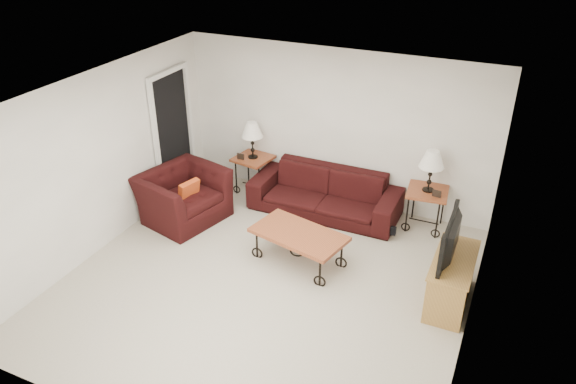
# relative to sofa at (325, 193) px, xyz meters

# --- Properties ---
(ground) EXTENTS (5.00, 5.00, 0.00)m
(ground) POSITION_rel_sofa_xyz_m (-0.04, -2.02, -0.34)
(ground) COLOR #BBB09F
(ground) RESTS_ON ground
(wall_back) EXTENTS (5.00, 0.02, 2.50)m
(wall_back) POSITION_rel_sofa_xyz_m (-0.04, 0.48, 0.91)
(wall_back) COLOR white
(wall_back) RESTS_ON ground
(wall_front) EXTENTS (5.00, 0.02, 2.50)m
(wall_front) POSITION_rel_sofa_xyz_m (-0.04, -4.52, 0.91)
(wall_front) COLOR white
(wall_front) RESTS_ON ground
(wall_left) EXTENTS (0.02, 5.00, 2.50)m
(wall_left) POSITION_rel_sofa_xyz_m (-2.54, -2.02, 0.91)
(wall_left) COLOR white
(wall_left) RESTS_ON ground
(wall_right) EXTENTS (0.02, 5.00, 2.50)m
(wall_right) POSITION_rel_sofa_xyz_m (2.46, -2.02, 0.91)
(wall_right) COLOR white
(wall_right) RESTS_ON ground
(ceiling) EXTENTS (5.00, 5.00, 0.00)m
(ceiling) POSITION_rel_sofa_xyz_m (-0.04, -2.02, 2.16)
(ceiling) COLOR white
(ceiling) RESTS_ON wall_back
(doorway) EXTENTS (0.08, 0.94, 2.04)m
(doorway) POSITION_rel_sofa_xyz_m (-2.51, -0.37, 0.68)
(doorway) COLOR black
(doorway) RESTS_ON ground
(sofa) EXTENTS (2.34, 0.91, 0.68)m
(sofa) POSITION_rel_sofa_xyz_m (0.00, 0.00, 0.00)
(sofa) COLOR black
(sofa) RESTS_ON ground
(side_table_left) EXTENTS (0.65, 0.65, 0.62)m
(side_table_left) POSITION_rel_sofa_xyz_m (-1.35, 0.18, -0.03)
(side_table_left) COLOR #954A26
(side_table_left) RESTS_ON ground
(side_table_right) EXTENTS (0.64, 0.64, 0.64)m
(side_table_right) POSITION_rel_sofa_xyz_m (1.54, 0.18, -0.02)
(side_table_right) COLOR #954A26
(side_table_right) RESTS_ON ground
(lamp_left) EXTENTS (0.40, 0.40, 0.62)m
(lamp_left) POSITION_rel_sofa_xyz_m (-1.35, 0.18, 0.58)
(lamp_left) COLOR black
(lamp_left) RESTS_ON side_table_left
(lamp_right) EXTENTS (0.39, 0.39, 0.64)m
(lamp_right) POSITION_rel_sofa_xyz_m (1.54, 0.18, 0.61)
(lamp_right) COLOR black
(lamp_right) RESTS_ON side_table_right
(photo_frame_left) EXTENTS (0.12, 0.02, 0.10)m
(photo_frame_left) POSITION_rel_sofa_xyz_m (-1.50, 0.03, 0.33)
(photo_frame_left) COLOR black
(photo_frame_left) RESTS_ON side_table_left
(photo_frame_right) EXTENTS (0.13, 0.03, 0.11)m
(photo_frame_right) POSITION_rel_sofa_xyz_m (1.69, 0.03, 0.35)
(photo_frame_right) COLOR black
(photo_frame_right) RESTS_ON side_table_right
(coffee_table) EXTENTS (1.37, 0.94, 0.47)m
(coffee_table) POSITION_rel_sofa_xyz_m (0.16, -1.42, -0.11)
(coffee_table) COLOR #954A26
(coffee_table) RESTS_ON ground
(armchair) EXTENTS (1.31, 1.42, 0.78)m
(armchair) POSITION_rel_sofa_xyz_m (-1.91, -1.08, 0.05)
(armchair) COLOR black
(armchair) RESTS_ON ground
(throw_pillow) EXTENTS (0.18, 0.36, 0.35)m
(throw_pillow) POSITION_rel_sofa_xyz_m (-1.76, -1.13, 0.18)
(throw_pillow) COLOR #CA5519
(throw_pillow) RESTS_ON armchair
(tv_stand) EXTENTS (0.44, 1.06, 0.64)m
(tv_stand) POSITION_rel_sofa_xyz_m (2.19, -1.42, -0.02)
(tv_stand) COLOR #B48C42
(tv_stand) RESTS_ON ground
(television) EXTENTS (0.13, 0.95, 0.55)m
(television) POSITION_rel_sofa_xyz_m (2.17, -1.42, 0.57)
(television) COLOR black
(television) RESTS_ON tv_stand
(backpack) EXTENTS (0.38, 0.34, 0.40)m
(backpack) POSITION_rel_sofa_xyz_m (1.15, -0.26, -0.14)
(backpack) COLOR black
(backpack) RESTS_ON ground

